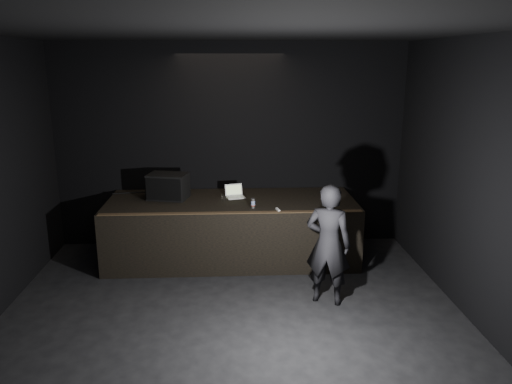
{
  "coord_description": "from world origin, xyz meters",
  "views": [
    {
      "loc": [
        0.01,
        -5.05,
        3.2
      ],
      "look_at": [
        0.38,
        2.3,
        1.24
      ],
      "focal_mm": 35.0,
      "sensor_mm": 36.0,
      "label": 1
    }
  ],
  "objects": [
    {
      "name": "laptop",
      "position": [
        0.06,
        2.92,
        1.05
      ],
      "size": [
        0.35,
        0.33,
        0.2
      ],
      "rotation": [
        0.0,
        0.0,
        0.26
      ],
      "color": "silver",
      "rests_on": "stage_riser"
    },
    {
      "name": "wii_remote",
      "position": [
        0.7,
        2.11,
        1.01
      ],
      "size": [
        0.06,
        0.15,
        0.03
      ],
      "primitive_type": "cube",
      "rotation": [
        0.0,
        0.0,
        0.2
      ],
      "color": "white",
      "rests_on": "stage_riser"
    },
    {
      "name": "beer_can",
      "position": [
        0.33,
        2.26,
        1.08
      ],
      "size": [
        0.06,
        0.06,
        0.15
      ],
      "color": "silver",
      "rests_on": "stage_riser"
    },
    {
      "name": "room_walls",
      "position": [
        0.0,
        0.0,
        2.02
      ],
      "size": [
        6.1,
        7.1,
        3.52
      ],
      "color": "black",
      "rests_on": "ground"
    },
    {
      "name": "stage_monitor",
      "position": [
        -1.03,
        2.88,
        1.21
      ],
      "size": [
        0.7,
        0.58,
        0.41
      ],
      "rotation": [
        0.0,
        0.0,
        -0.23
      ],
      "color": "black",
      "rests_on": "stage_riser"
    },
    {
      "name": "person",
      "position": [
        1.28,
        1.11,
        0.83
      ],
      "size": [
        0.71,
        0.6,
        1.66
      ],
      "primitive_type": "imported",
      "rotation": [
        0.0,
        0.0,
        2.75
      ],
      "color": "black",
      "rests_on": "ground"
    },
    {
      "name": "cable",
      "position": [
        -1.53,
        3.27,
        1.01
      ],
      "size": [
        0.95,
        0.19,
        0.02
      ],
      "primitive_type": "cylinder",
      "rotation": [
        0.0,
        1.57,
        0.18
      ],
      "color": "black",
      "rests_on": "stage_riser"
    },
    {
      "name": "plastic_cup",
      "position": [
        -0.12,
        2.68,
        1.05
      ],
      "size": [
        0.07,
        0.07,
        0.09
      ],
      "primitive_type": "cylinder",
      "color": "white",
      "rests_on": "stage_riser"
    },
    {
      "name": "stage_riser",
      "position": [
        0.0,
        2.73,
        0.5
      ],
      "size": [
        4.0,
        1.5,
        1.0
      ],
      "primitive_type": "cube",
      "color": "black",
      "rests_on": "ground"
    },
    {
      "name": "ground",
      "position": [
        0.0,
        0.0,
        0.0
      ],
      "size": [
        7.0,
        7.0,
        0.0
      ],
      "primitive_type": "plane",
      "color": "black",
      "rests_on": "ground"
    },
    {
      "name": "riser_lip",
      "position": [
        0.0,
        2.02,
        1.01
      ],
      "size": [
        3.92,
        0.1,
        0.01
      ],
      "primitive_type": "cube",
      "color": "brown",
      "rests_on": "stage_riser"
    }
  ]
}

